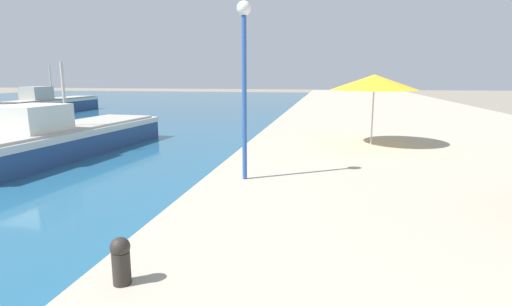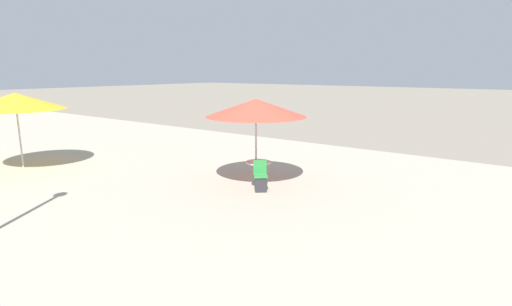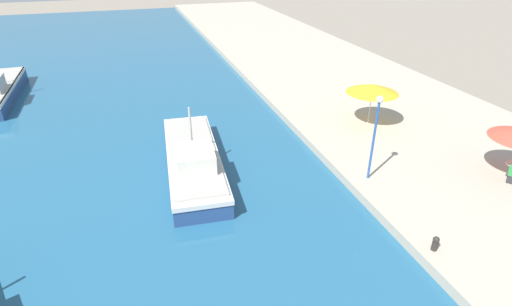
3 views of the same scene
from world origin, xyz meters
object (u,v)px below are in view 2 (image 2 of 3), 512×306
cafe_umbrella_white (15,101)px  cafe_chair_left (260,180)px  cafe_umbrella_pink (256,108)px  cafe_table (258,168)px

cafe_umbrella_white → cafe_chair_left: size_ratio=3.76×
cafe_umbrella_white → cafe_chair_left: cafe_umbrella_white is taller
cafe_umbrella_white → cafe_umbrella_pink: bearing=-67.3°
cafe_umbrella_pink → cafe_table: 1.90m
cafe_table → cafe_umbrella_white: bearing=112.3°
cafe_umbrella_white → cafe_chair_left: (2.90, -8.90, -2.15)m
cafe_umbrella_white → cafe_table: cafe_umbrella_white is taller
cafe_table → cafe_umbrella_pink: bearing=76.3°
cafe_umbrella_pink → cafe_umbrella_white: bearing=112.7°
cafe_chair_left → cafe_umbrella_pink: bearing=-85.2°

